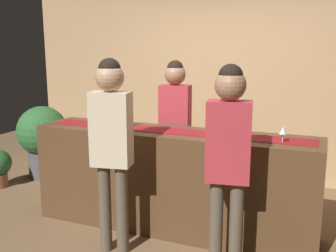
% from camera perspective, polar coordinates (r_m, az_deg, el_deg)
% --- Properties ---
extents(ground_plane, '(10.00, 10.00, 0.00)m').
position_cam_1_polar(ground_plane, '(4.15, 0.60, -14.58)').
color(ground_plane, brown).
extents(back_wall, '(6.00, 0.12, 2.90)m').
position_cam_1_polar(back_wall, '(5.56, 7.93, 7.49)').
color(back_wall, tan).
rests_on(back_wall, ground).
extents(bar_counter, '(2.83, 0.60, 1.01)m').
position_cam_1_polar(bar_counter, '(3.96, 0.61, -7.97)').
color(bar_counter, '#543821').
rests_on(bar_counter, ground).
extents(counter_runner_cloth, '(2.69, 0.28, 0.01)m').
position_cam_1_polar(counter_runner_cloth, '(3.82, 0.63, -0.74)').
color(counter_runner_cloth, maroon).
rests_on(counter_runner_cloth, bar_counter).
extents(wine_bottle_clear, '(0.07, 0.07, 0.30)m').
position_cam_1_polar(wine_bottle_clear, '(4.17, -7.74, 1.74)').
color(wine_bottle_clear, '#B2C6C1').
rests_on(wine_bottle_clear, bar_counter).
extents(wine_bottle_green, '(0.07, 0.07, 0.30)m').
position_cam_1_polar(wine_bottle_green, '(3.98, -6.79, 1.30)').
color(wine_bottle_green, '#194723').
rests_on(wine_bottle_green, bar_counter).
extents(wine_glass_near_customer, '(0.07, 0.07, 0.14)m').
position_cam_1_polar(wine_glass_near_customer, '(3.53, 8.33, -0.18)').
color(wine_glass_near_customer, silver).
rests_on(wine_glass_near_customer, bar_counter).
extents(wine_glass_mid_counter, '(0.07, 0.07, 0.14)m').
position_cam_1_polar(wine_glass_mid_counter, '(3.48, 16.49, -0.69)').
color(wine_glass_mid_counter, silver).
rests_on(wine_glass_mid_counter, bar_counter).
extents(bartender, '(0.36, 0.24, 1.68)m').
position_cam_1_polar(bartender, '(4.42, 1.03, 1.23)').
color(bartender, '#26262B').
rests_on(bartender, ground).
extents(customer_sipping, '(0.37, 0.25, 1.71)m').
position_cam_1_polar(customer_sipping, '(3.04, 8.83, -3.30)').
color(customer_sipping, brown).
rests_on(customer_sipping, ground).
extents(customer_browsing, '(0.37, 0.26, 1.74)m').
position_cam_1_polar(customer_browsing, '(3.39, -8.28, -1.33)').
color(customer_browsing, brown).
rests_on(customer_browsing, ground).
extents(potted_plant_tall, '(0.70, 0.70, 1.02)m').
position_cam_1_polar(potted_plant_tall, '(5.77, -17.88, -1.46)').
color(potted_plant_tall, '#4C4C51').
rests_on(potted_plant_tall, ground).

